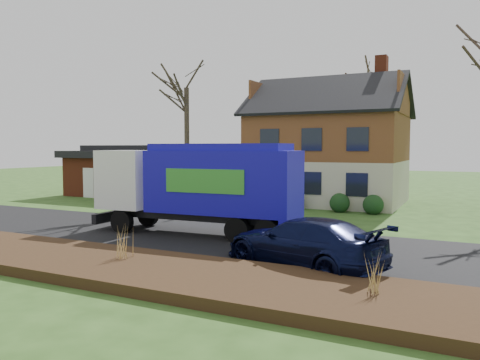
% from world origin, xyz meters
% --- Properties ---
extents(ground, '(120.00, 120.00, 0.00)m').
position_xyz_m(ground, '(0.00, 0.00, 0.00)').
color(ground, '#294918').
rests_on(ground, ground).
extents(road, '(80.00, 7.00, 0.02)m').
position_xyz_m(road, '(0.00, 0.00, 0.01)').
color(road, black).
rests_on(road, ground).
extents(mulch_verge, '(80.00, 3.50, 0.30)m').
position_xyz_m(mulch_verge, '(0.00, -5.30, 0.15)').
color(mulch_verge, black).
rests_on(mulch_verge, ground).
extents(main_house, '(12.95, 8.95, 9.26)m').
position_xyz_m(main_house, '(1.49, 13.91, 4.03)').
color(main_house, beige).
rests_on(main_house, ground).
extents(ranch_house, '(9.80, 8.20, 3.70)m').
position_xyz_m(ranch_house, '(-12.00, 13.00, 1.81)').
color(ranch_house, maroon).
rests_on(ranch_house, ground).
extents(garbage_truck, '(8.75, 2.81, 3.70)m').
position_xyz_m(garbage_truck, '(0.32, 0.68, 2.13)').
color(garbage_truck, black).
rests_on(garbage_truck, ground).
extents(silver_sedan, '(4.15, 1.56, 1.35)m').
position_xyz_m(silver_sedan, '(-5.78, 4.97, 0.68)').
color(silver_sedan, '#9C9FA4').
rests_on(silver_sedan, ground).
extents(navy_wagon, '(5.50, 3.59, 1.48)m').
position_xyz_m(navy_wagon, '(5.77, -2.45, 0.74)').
color(navy_wagon, black).
rests_on(navy_wagon, ground).
extents(tree_front_west, '(3.30, 3.30, 9.81)m').
position_xyz_m(tree_front_west, '(-4.98, 8.01, 8.08)').
color(tree_front_west, '#3C3224').
rests_on(tree_front_west, ground).
extents(tree_back, '(4.01, 4.01, 12.70)m').
position_xyz_m(tree_back, '(2.78, 23.46, 10.59)').
color(tree_back, '#3F2F26').
rests_on(tree_back, ground).
extents(grass_clump_mid, '(0.35, 0.29, 0.97)m').
position_xyz_m(grass_clump_mid, '(1.08, -4.87, 0.79)').
color(grass_clump_mid, tan).
rests_on(grass_clump_mid, mulch_verge).
extents(grass_clump_east, '(0.35, 0.29, 0.87)m').
position_xyz_m(grass_clump_east, '(8.28, -5.05, 0.74)').
color(grass_clump_east, '#A8884A').
rests_on(grass_clump_east, mulch_verge).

